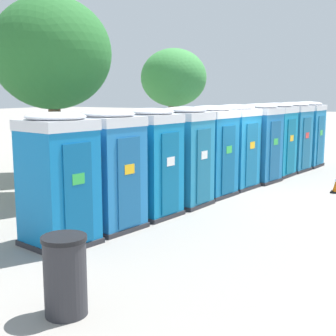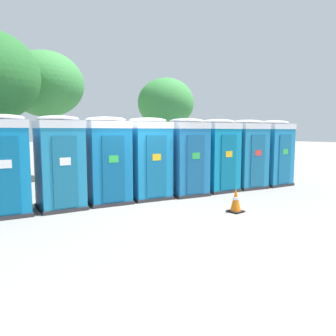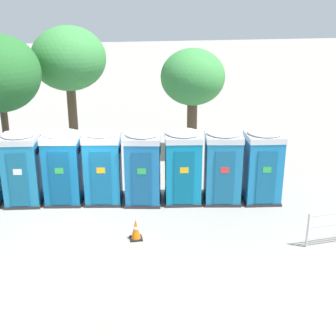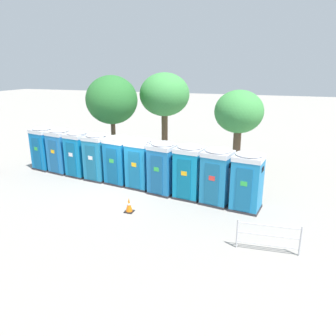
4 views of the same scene
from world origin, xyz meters
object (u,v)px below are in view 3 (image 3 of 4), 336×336
Objects in this scene: portapotty_3 at (22,168)px; street_tree_0 at (69,60)px; portapotty_8 at (223,166)px; portapotty_9 at (262,166)px; portapotty_6 at (143,167)px; street_tree_1 at (193,78)px; portapotty_5 at (103,166)px; portapotty_4 at (63,167)px; traffic_cone at (136,229)px; portapotty_7 at (183,166)px.

street_tree_0 reaches higher than portapotty_3.
portapotty_8 is 1.36m from portapotty_9.
street_tree_0 is at bearing 125.43° from portapotty_8.
portapotty_6 is 2.71m from portapotty_8.
street_tree_0 reaches higher than portapotty_6.
portapotty_6 is at bearing -121.59° from street_tree_1.
portapotty_3 is 1.00× the size of portapotty_5.
portapotty_8 is 0.46× the size of street_tree_0.
portapotty_6 is 5.82m from street_tree_1.
portapotty_4 is at bearing 170.65° from portapotty_5.
street_tree_1 reaches higher than portapotty_4.
portapotty_4 is 6.78m from portapotty_9.
portapotty_5 is 0.46× the size of street_tree_0.
portapotty_3 is at bearing 170.44° from portapotty_8.
portapotty_6 reaches higher than traffic_cone.
portapotty_9 is at bearing -9.64° from portapotty_3.
portapotty_5 is 1.00× the size of portapotty_6.
portapotty_8 is at bearing -10.51° from portapotty_7.
portapotty_9 is at bearing -10.26° from portapotty_4.
portapotty_8 is at bearing -9.56° from portapotty_3.
portapotty_4 is 1.00× the size of portapotty_7.
portapotty_8 is (2.68, -0.41, -0.00)m from portapotty_6.
portapotty_5 is 1.00× the size of portapotty_9.
portapotty_5 and portapotty_9 have the same top height.
portapotty_5 is 1.36m from portapotty_6.
portapotty_8 is 1.00× the size of portapotty_9.
portapotty_3 is 8.13m from portapotty_9.
portapotty_6 is at bearing 173.20° from portapotty_7.
portapotty_6 and portapotty_8 have the same top height.
portapotty_4 is 0.54× the size of street_tree_1.
portapotty_7 and portapotty_8 have the same top height.
street_tree_1 reaches higher than portapotty_5.
street_tree_0 reaches higher than portapotty_9.
portapotty_5 is at bearing -9.35° from portapotty_4.
traffic_cone is at bearing -102.99° from portapotty_6.
portapotty_4 and portapotty_6 have the same top height.
portapotty_7 is at bearing 51.19° from traffic_cone.
portapotty_5 and portapotty_7 have the same top height.
portapotty_6 is 1.00× the size of portapotty_8.
portapotty_7 reaches higher than traffic_cone.
portapotty_8 is at bearing -10.64° from portapotty_5.
street_tree_0 is (1.72, 5.84, 2.81)m from portapotty_3.
street_tree_0 reaches higher than portapotty_7.
portapotty_3 is at bearing -106.43° from street_tree_0.
portapotty_3 is at bearing -150.35° from street_tree_1.
portapotty_5 is at bearing -134.21° from street_tree_1.
portapotty_9 is at bearing 22.73° from traffic_cone.
portapotty_7 is 1.36m from portapotty_8.
portapotty_7 is (2.66, -0.50, 0.00)m from portapotty_5.
portapotty_3 is at bearing 170.36° from portapotty_9.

